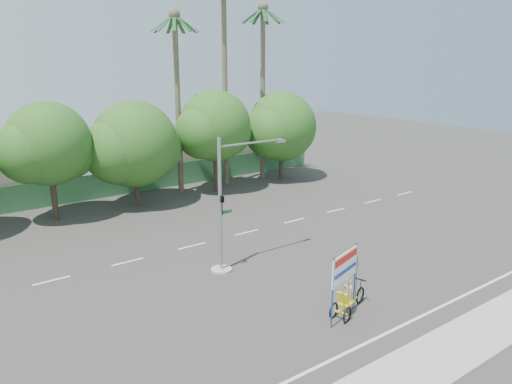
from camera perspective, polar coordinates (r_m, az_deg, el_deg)
ground at (r=25.00m, az=6.02°, el=-10.50°), size 120.00×120.00×0.00m
sidewalk_near at (r=20.80m, az=20.74°, el=-16.93°), size 50.00×2.40×0.12m
fence at (r=42.13m, az=-14.06°, el=1.20°), size 38.00×0.08×2.00m
building_right at (r=49.33m, az=-7.59°, el=4.45°), size 14.00×8.00×3.60m
tree_left at (r=35.93m, az=-22.68°, el=4.77°), size 6.66×5.60×8.07m
tree_center at (r=37.88m, az=-13.79°, el=5.06°), size 7.62×6.40×7.85m
tree_right at (r=40.94m, az=-4.76°, el=7.25°), size 6.90×5.80×8.36m
tree_far_right at (r=45.07m, az=2.88°, el=7.23°), size 7.38×6.20×7.94m
palm_tall at (r=42.94m, az=-3.62°, el=14.63°), size 3.73×3.79×17.45m
palm_mid at (r=45.26m, az=0.77°, el=13.33°), size 3.73×3.79×15.45m
palm_short at (r=40.70m, az=-9.02°, el=12.20°), size 3.73×3.79×14.45m
traffic_signal at (r=25.59m, az=-3.50°, el=-2.79°), size 4.72×1.10×7.00m
trike_billboard at (r=22.01m, az=10.37°, el=-10.73°), size 3.08×1.28×3.14m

